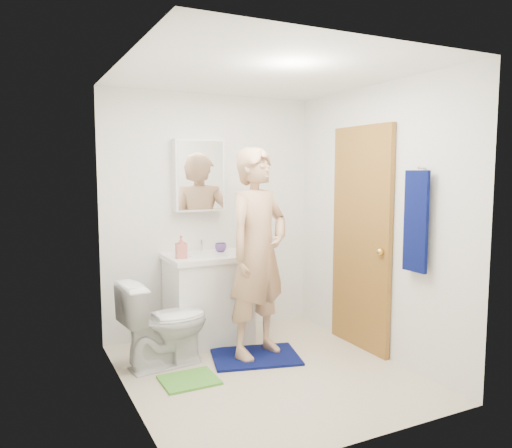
{
  "coord_description": "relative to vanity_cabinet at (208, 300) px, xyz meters",
  "views": [
    {
      "loc": [
        -1.83,
        -3.49,
        1.65
      ],
      "look_at": [
        0.03,
        0.25,
        1.2
      ],
      "focal_mm": 35.0,
      "sensor_mm": 36.0,
      "label": 1
    }
  ],
  "objects": [
    {
      "name": "ceiling",
      "position": [
        0.15,
        -0.91,
        2.01
      ],
      "size": [
        2.2,
        2.4,
        0.02
      ],
      "primitive_type": "cube",
      "color": "white",
      "rests_on": "ground"
    },
    {
      "name": "wall_back",
      "position": [
        0.15,
        0.3,
        0.8
      ],
      "size": [
        2.2,
        0.02,
        2.4
      ],
      "primitive_type": "cube",
      "color": "silver",
      "rests_on": "ground"
    },
    {
      "name": "sink_basin",
      "position": [
        0.0,
        0.0,
        0.44
      ],
      "size": [
        0.4,
        0.4,
        0.03
      ],
      "primitive_type": "cylinder",
      "color": "white",
      "rests_on": "countertop"
    },
    {
      "name": "wall_front",
      "position": [
        0.15,
        -2.12,
        0.8
      ],
      "size": [
        2.2,
        0.02,
        2.4
      ],
      "primitive_type": "cube",
      "color": "silver",
      "rests_on": "ground"
    },
    {
      "name": "door",
      "position": [
        1.22,
        -0.76,
        0.62
      ],
      "size": [
        0.05,
        0.8,
        2.05
      ],
      "primitive_type": "cube",
      "color": "#A9742E",
      "rests_on": "ground"
    },
    {
      "name": "toilet",
      "position": [
        -0.55,
        -0.41,
        -0.03
      ],
      "size": [
        0.77,
        0.5,
        0.75
      ],
      "primitive_type": "imported",
      "rotation": [
        0.0,
        0.0,
        1.69
      ],
      "color": "white",
      "rests_on": "floor"
    },
    {
      "name": "green_rug",
      "position": [
        -0.47,
        -0.81,
        -0.39
      ],
      "size": [
        0.43,
        0.36,
        0.02
      ],
      "primitive_type": "cube",
      "rotation": [
        0.0,
        0.0,
        0.0
      ],
      "color": "#57AD39",
      "rests_on": "floor"
    },
    {
      "name": "door_knob",
      "position": [
        1.18,
        -1.08,
        0.55
      ],
      "size": [
        0.07,
        0.07,
        0.07
      ],
      "primitive_type": "sphere",
      "color": "gold",
      "rests_on": "door"
    },
    {
      "name": "soap_dispenser",
      "position": [
        -0.29,
        -0.08,
        0.55
      ],
      "size": [
        0.1,
        0.1,
        0.21
      ],
      "primitive_type": "imported",
      "rotation": [
        0.0,
        0.0,
        -0.05
      ],
      "color": "#D56A63",
      "rests_on": "countertop"
    },
    {
      "name": "vanity_cabinet",
      "position": [
        0.0,
        0.0,
        0.0
      ],
      "size": [
        0.75,
        0.55,
        0.8
      ],
      "primitive_type": "cube",
      "color": "white",
      "rests_on": "floor"
    },
    {
      "name": "wall_left",
      "position": [
        -0.96,
        -0.91,
        0.8
      ],
      "size": [
        0.02,
        2.4,
        2.4
      ],
      "primitive_type": "cube",
      "color": "silver",
      "rests_on": "ground"
    },
    {
      "name": "floor",
      "position": [
        0.15,
        -0.91,
        -0.41
      ],
      "size": [
        2.2,
        2.4,
        0.02
      ],
      "primitive_type": "cube",
      "color": "beige",
      "rests_on": "ground"
    },
    {
      "name": "toothbrush_cup",
      "position": [
        0.16,
        0.07,
        0.49
      ],
      "size": [
        0.14,
        0.14,
        0.09
      ],
      "primitive_type": "imported",
      "rotation": [
        0.0,
        0.0,
        0.25
      ],
      "color": "#5A3F8A",
      "rests_on": "countertop"
    },
    {
      "name": "medicine_cabinet",
      "position": [
        0.0,
        0.22,
        1.2
      ],
      "size": [
        0.5,
        0.12,
        0.7
      ],
      "primitive_type": "cube",
      "color": "white",
      "rests_on": "wall_back"
    },
    {
      "name": "bath_mat",
      "position": [
        0.21,
        -0.6,
        -0.39
      ],
      "size": [
        0.86,
        0.71,
        0.02
      ],
      "primitive_type": "cube",
      "rotation": [
        0.0,
        0.0,
        -0.26
      ],
      "color": "#08104F",
      "rests_on": "floor"
    },
    {
      "name": "wall_right",
      "position": [
        1.26,
        -0.91,
        0.8
      ],
      "size": [
        0.02,
        2.4,
        2.4
      ],
      "primitive_type": "cube",
      "color": "silver",
      "rests_on": "ground"
    },
    {
      "name": "faucet",
      "position": [
        0.0,
        0.18,
        0.51
      ],
      "size": [
        0.03,
        0.03,
        0.12
      ],
      "primitive_type": "cylinder",
      "color": "silver",
      "rests_on": "countertop"
    },
    {
      "name": "towel_hook",
      "position": [
        1.22,
        -1.48,
        1.27
      ],
      "size": [
        0.06,
        0.02,
        0.02
      ],
      "primitive_type": "cylinder",
      "rotation": [
        0.0,
        1.57,
        0.0
      ],
      "color": "silver",
      "rests_on": "wall_right"
    },
    {
      "name": "man",
      "position": [
        0.25,
        -0.57,
        0.53
      ],
      "size": [
        0.78,
        0.64,
        1.82
      ],
      "primitive_type": "imported",
      "rotation": [
        0.0,
        0.0,
        0.36
      ],
      "color": "tan",
      "rests_on": "bath_mat"
    },
    {
      "name": "towel",
      "position": [
        1.18,
        -1.48,
        0.85
      ],
      "size": [
        0.03,
        0.24,
        0.8
      ],
      "primitive_type": "cube",
      "color": "#08104F",
      "rests_on": "wall_right"
    },
    {
      "name": "mirror_panel",
      "position": [
        0.0,
        0.16,
        1.2
      ],
      "size": [
        0.46,
        0.01,
        0.66
      ],
      "primitive_type": "cube",
      "color": "white",
      "rests_on": "wall_back"
    },
    {
      "name": "countertop",
      "position": [
        0.0,
        0.0,
        0.43
      ],
      "size": [
        0.79,
        0.59,
        0.05
      ],
      "primitive_type": "cube",
      "color": "white",
      "rests_on": "vanity_cabinet"
    }
  ]
}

